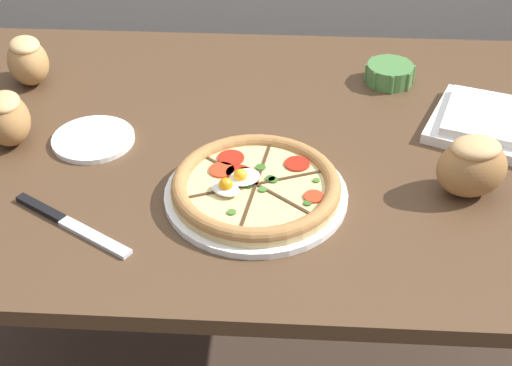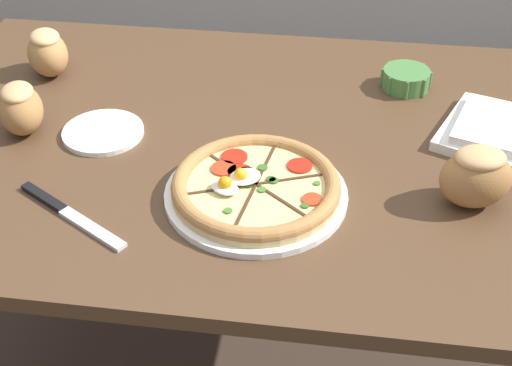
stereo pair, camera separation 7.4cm
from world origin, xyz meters
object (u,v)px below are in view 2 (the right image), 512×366
at_px(dining_table, 244,179).
at_px(side_saucer, 103,132).
at_px(ramekin_bowl, 406,78).
at_px(bread_piece_far, 47,52).
at_px(pizza, 256,188).
at_px(bread_piece_near, 20,108).
at_px(knife_main, 70,214).
at_px(bread_piece_mid, 476,176).

distance_m(dining_table, side_saucer, 0.28).
xyz_separation_m(ramekin_bowl, bread_piece_far, (-0.75, -0.04, 0.03)).
xyz_separation_m(pizza, bread_piece_far, (-0.49, 0.36, 0.03)).
bearing_deg(bread_piece_near, pizza, -17.14).
relative_size(dining_table, ramekin_bowl, 12.76).
bearing_deg(side_saucer, pizza, -25.68).
bearing_deg(knife_main, dining_table, 78.63).
height_order(ramekin_bowl, side_saucer, ramekin_bowl).
distance_m(bread_piece_near, bread_piece_far, 0.22).
bearing_deg(dining_table, knife_main, -132.90).
xyz_separation_m(bread_piece_mid, bread_piece_far, (-0.85, 0.33, -0.00)).
bearing_deg(bread_piece_mid, side_saucer, 170.12).
distance_m(dining_table, ramekin_bowl, 0.40).
height_order(dining_table, pizza, pizza).
distance_m(ramekin_bowl, knife_main, 0.74).
relative_size(ramekin_bowl, bread_piece_near, 0.80).
height_order(ramekin_bowl, knife_main, ramekin_bowl).
bearing_deg(bread_piece_far, knife_main, -65.88).
height_order(bread_piece_near, side_saucer, bread_piece_near).
xyz_separation_m(bread_piece_near, bread_piece_mid, (0.81, -0.11, 0.00)).
bearing_deg(bread_piece_near, ramekin_bowl, 20.16).
distance_m(ramekin_bowl, bread_piece_mid, 0.39).
distance_m(bread_piece_far, side_saucer, 0.29).
distance_m(ramekin_bowl, bread_piece_far, 0.75).
xyz_separation_m(bread_piece_near, side_saucer, (0.15, 0.01, -0.05)).
height_order(pizza, knife_main, pizza).
height_order(pizza, bread_piece_mid, bread_piece_mid).
bearing_deg(dining_table, ramekin_bowl, 37.56).
bearing_deg(ramekin_bowl, pizza, -122.37).
relative_size(knife_main, side_saucer, 1.42).
bearing_deg(dining_table, bread_piece_near, -175.90).
bearing_deg(bread_piece_near, side_saucer, 2.70).
bearing_deg(bread_piece_mid, dining_table, 160.98).
xyz_separation_m(ramekin_bowl, bread_piece_mid, (0.10, -0.37, 0.03)).
xyz_separation_m(pizza, side_saucer, (-0.31, 0.15, -0.01)).
distance_m(ramekin_bowl, side_saucer, 0.62).
distance_m(bread_piece_far, knife_main, 0.50).
bearing_deg(bread_piece_mid, bread_piece_far, 158.72).
height_order(ramekin_bowl, bread_piece_near, bread_piece_near).
distance_m(ramekin_bowl, bread_piece_near, 0.76).
relative_size(bread_piece_far, knife_main, 0.63).
xyz_separation_m(bread_piece_near, knife_main, (0.17, -0.23, -0.05)).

